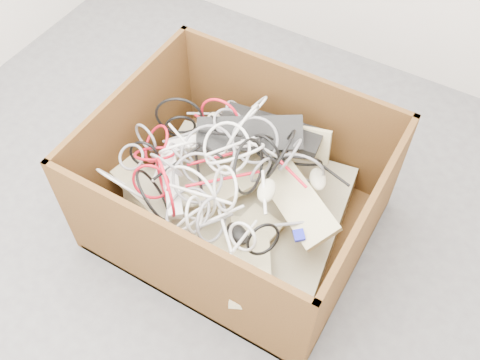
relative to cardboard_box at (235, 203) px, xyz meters
The scene contains 8 objects.
ground 0.29m from the cardboard_box, 145.57° to the right, with size 3.00×3.00×0.00m, color #4C4C4E.
cardboard_box is the anchor object (origin of this frame).
keyboard_pile 0.14m from the cardboard_box, 44.41° to the left, with size 1.05×0.84×0.39m.
mice_scatter 0.20m from the cardboard_box, 61.21° to the right, with size 0.70×0.47×0.19m.
power_strip_left 0.30m from the cardboard_box, 158.53° to the left, with size 0.33×0.06×0.04m, color white.
power_strip_right 0.33m from the cardboard_box, 138.02° to the right, with size 0.29×0.06×0.04m, color white.
vga_plug 0.41m from the cardboard_box, 18.58° to the right, with size 0.04×0.04×0.02m, color #0B11B0.
cable_tangle 0.27m from the cardboard_box, 160.74° to the right, with size 0.95×0.83×0.43m.
Camera 1 is at (0.90, -1.02, 2.08)m, focal length 40.78 mm.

